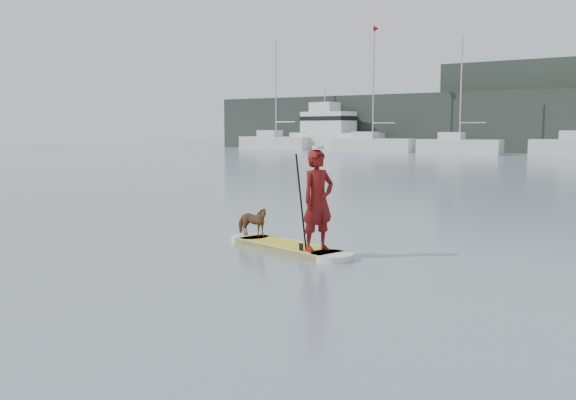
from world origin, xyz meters
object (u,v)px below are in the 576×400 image
Objects in this scene: dog at (252,222)px; paddler at (318,200)px; paddleboard at (288,247)px; sailboat_a at (275,142)px; sailboat_b at (372,143)px; motor_yacht_b at (332,132)px; sailboat_c at (459,145)px.

paddler is at bearing -114.51° from dog.
paddleboard is at bearing -114.51° from dog.
sailboat_b is (12.63, -0.89, 0.01)m from sailboat_a.
sailboat_a reaches higher than motor_yacht_b.
sailboat_b is at bearing -7.31° from sailboat_a.
dog is 58.90m from sailboat_a.
paddleboard is 1.33m from paddler.
sailboat_b reaches higher than sailboat_a.
motor_yacht_b is (-6.47, 3.00, 1.07)m from sailboat_b.
sailboat_a reaches higher than sailboat_c.
paddler is at bearing -56.23° from sailboat_a.
motor_yacht_b is (-28.30, 49.88, 1.50)m from dog.
paddler is 2.13m from dog.
sailboat_a is at bearing 55.93° from paddler.
sailboat_c is at bearing -3.66° from motor_yacht_b.
dog is 0.07× the size of motor_yacht_b.
sailboat_b reaches higher than dog.
sailboat_c is at bearing -5.45° from sailboat_a.
sailboat_b is at bearing 175.02° from sailboat_c.
motor_yacht_b is (6.16, 2.11, 1.08)m from sailboat_a.
motor_yacht_b is (-29.43, 50.17, 1.87)m from paddleboard.
sailboat_b is at bearing 130.32° from paddleboard.
sailboat_c reaches higher than paddleboard.
sailboat_b is at bearing -17.77° from motor_yacht_b.
motor_yacht_b is at bearing 49.89° from paddler.
sailboat_c is (8.93, 0.07, -0.06)m from sailboat_b.
paddler is 2.55× the size of dog.
paddleboard is 0.30× the size of motor_yacht_b.
dog is at bearing -57.46° from sailboat_a.
dog reaches higher than paddleboard.
dog is at bearing 180.00° from paddleboard.
motor_yacht_b is at bearing 134.76° from paddleboard.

